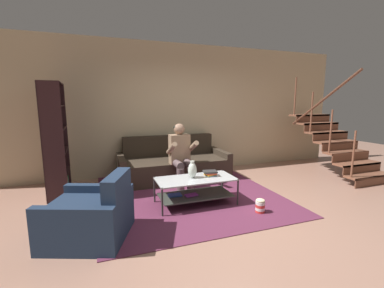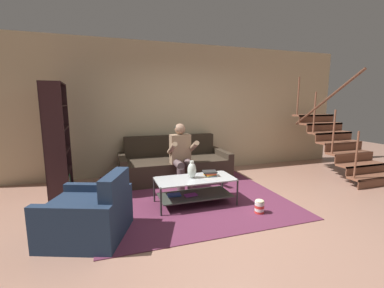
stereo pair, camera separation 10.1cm
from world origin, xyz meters
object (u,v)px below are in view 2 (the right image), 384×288
Objects in this scene: couch at (174,165)px; person_seated_center at (182,153)px; vase at (192,170)px; armchair at (89,215)px; coffee_table at (194,187)px; popcorn_tub at (259,206)px; book_stack at (210,173)px; bookshelf at (56,150)px.

person_seated_center is (0.00, -0.58, 0.37)m from couch.
armchair is (-1.50, -0.59, -0.28)m from vase.
coffee_table is at bearing -53.31° from vase.
couch is 10.51× the size of popcorn_tub.
armchair is at bearing -158.33° from vase.
couch is 8.25× the size of vase.
coffee_table is 4.52× the size of vase.
person_seated_center reaches higher than book_stack.
vase is at bearing -29.05° from bookshelf.
book_stack is at bearing -0.79° from vase.
person_seated_center is 4.41× the size of vase.
popcorn_tub is at bearing -38.75° from coffee_table.
couch is at bearing 88.08° from coffee_table.
coffee_table is 0.34m from book_stack.
book_stack is at bearing 127.25° from popcorn_tub.
armchair is (0.61, -1.77, -0.51)m from bookshelf.
vase is 1.15m from popcorn_tub.
coffee_table is 1.10× the size of armchair.
bookshelf reaches higher than person_seated_center.
book_stack is at bearing -74.95° from person_seated_center.
person_seated_center is 1.79m from popcorn_tub.
bookshelf reaches higher than book_stack.
bookshelf is at bearing 171.74° from person_seated_center.
armchair is (-1.58, -1.45, -0.39)m from person_seated_center.
coffee_table is at bearing -91.92° from couch.
book_stack is at bearing -25.92° from bookshelf.
popcorn_tub is (0.79, -0.63, -0.18)m from coffee_table.
popcorn_tub is at bearing -70.66° from couch.
couch reaches higher than coffee_table.
armchair is at bearing -137.40° from person_seated_center.
person_seated_center is at bearing 84.68° from vase.
vase is 1.63m from armchair.
coffee_table is 0.64× the size of bookshelf.
bookshelf reaches higher than couch.
vase is 0.32m from book_stack.
bookshelf reaches higher than popcorn_tub.
armchair is at bearing -70.83° from bookshelf.
coffee_table is at bearing 141.25° from popcorn_tub.
vase reaches higher than popcorn_tub.
couch is at bearing 52.18° from armchair.
vase is at bearing 179.21° from book_stack.
person_seated_center is 2.17m from armchair.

